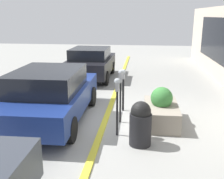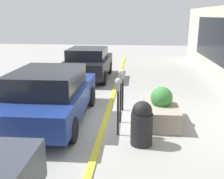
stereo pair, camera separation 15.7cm
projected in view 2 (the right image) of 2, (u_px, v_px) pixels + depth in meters
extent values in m
plane|color=#999993|center=(108.00, 121.00, 7.64)|extent=(40.00, 40.00, 0.00)
cube|color=gold|center=(105.00, 120.00, 7.64)|extent=(24.50, 0.16, 0.04)
cube|color=black|center=(216.00, 40.00, 12.01)|extent=(7.35, 0.02, 2.02)
cylinder|color=black|center=(118.00, 113.00, 6.58)|extent=(0.05, 0.05, 1.19)
cube|color=#99999E|center=(118.00, 86.00, 6.38)|extent=(0.19, 0.09, 0.24)
sphere|color=gray|center=(118.00, 81.00, 6.35)|extent=(0.16, 0.16, 0.16)
cylinder|color=black|center=(120.00, 103.00, 7.39)|extent=(0.05, 0.05, 1.18)
cube|color=#99999E|center=(121.00, 77.00, 7.18)|extent=(0.14, 0.09, 0.29)
sphere|color=gray|center=(121.00, 72.00, 7.14)|extent=(0.12, 0.12, 0.12)
cylinder|color=black|center=(123.00, 95.00, 8.33)|extent=(0.07, 0.07, 1.06)
cube|color=#99999E|center=(123.00, 75.00, 8.15)|extent=(0.18, 0.09, 0.23)
sphere|color=gray|center=(123.00, 72.00, 8.12)|extent=(0.15, 0.15, 0.15)
cube|color=gray|center=(161.00, 114.00, 7.42)|extent=(1.67, 0.93, 0.56)
sphere|color=#387A38|center=(162.00, 98.00, 7.29)|extent=(0.61, 0.61, 0.61)
cube|color=navy|center=(51.00, 99.00, 7.56)|extent=(4.37, 2.07, 0.62)
cube|color=black|center=(47.00, 80.00, 7.23)|extent=(2.28, 1.79, 0.58)
cylinder|color=black|center=(90.00, 96.00, 8.85)|extent=(0.64, 0.24, 0.64)
cylinder|color=black|center=(38.00, 95.00, 9.02)|extent=(0.64, 0.24, 0.64)
cylinder|color=black|center=(71.00, 130.00, 6.28)|extent=(0.64, 0.24, 0.64)
cube|color=black|center=(89.00, 65.00, 12.58)|extent=(3.86, 1.93, 0.68)
cube|color=black|center=(88.00, 53.00, 12.27)|extent=(2.01, 1.69, 0.49)
cylinder|color=black|center=(109.00, 68.00, 13.74)|extent=(0.62, 0.23, 0.62)
cylinder|color=black|center=(76.00, 67.00, 13.90)|extent=(0.62, 0.23, 0.62)
cylinder|color=black|center=(104.00, 78.00, 11.45)|extent=(0.62, 0.23, 0.62)
cylinder|color=black|center=(64.00, 77.00, 11.61)|extent=(0.62, 0.23, 0.62)
cylinder|color=black|center=(142.00, 129.00, 6.16)|extent=(0.52, 0.52, 0.78)
sphere|color=black|center=(142.00, 111.00, 6.04)|extent=(0.47, 0.47, 0.47)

